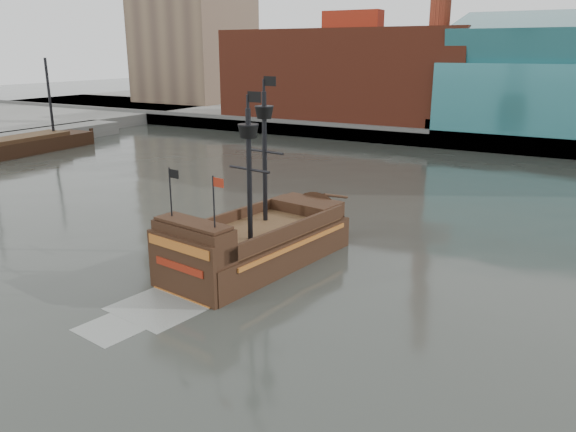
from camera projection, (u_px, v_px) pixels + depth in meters
The scene contains 5 objects.
ground at pixel (169, 336), 27.97m from camera, with size 400.00×400.00×0.00m, color #282C26.
promenade_far at pixel (502, 121), 104.23m from camera, with size 220.00×60.00×2.00m, color slate.
seawall at pixel (465, 141), 79.60m from camera, with size 220.00×1.00×2.60m, color #4C4C49.
pirate_ship at pixel (257, 248), 37.01m from camera, with size 7.57×17.91×12.99m.
docked_vessel at pixel (24, 147), 77.07m from camera, with size 6.06×21.40×14.38m.
Camera 1 is at (17.65, -18.83, 13.70)m, focal length 35.00 mm.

